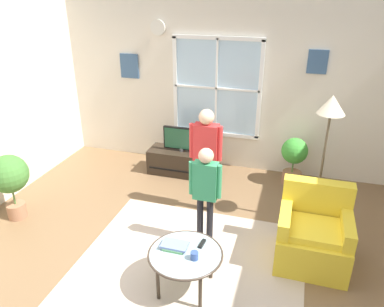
{
  "coord_description": "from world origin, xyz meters",
  "views": [
    {
      "loc": [
        1.02,
        -3.11,
        2.85
      ],
      "look_at": [
        -0.17,
        0.84,
        0.97
      ],
      "focal_mm": 34.88,
      "sensor_mm": 36.0,
      "label": 1
    }
  ],
  "objects_px": {
    "tv_stand": "(182,162)",
    "person_red_shirt": "(206,149)",
    "coffee_table": "(185,255)",
    "cup": "(194,256)",
    "armchair": "(313,235)",
    "person_green_shirt": "(205,186)",
    "television": "(181,139)",
    "remote_near_books": "(178,247)",
    "potted_plant_corner": "(9,177)",
    "floor_lamp": "(330,119)",
    "potted_plant_by_window": "(294,157)",
    "remote_near_cup": "(202,244)",
    "book_stack": "(175,246)"
  },
  "relations": [
    {
      "from": "tv_stand",
      "to": "person_red_shirt",
      "type": "bearing_deg",
      "value": -55.52
    },
    {
      "from": "television",
      "to": "book_stack",
      "type": "xyz_separation_m",
      "value": [
        0.71,
        -2.37,
        -0.14
      ]
    },
    {
      "from": "television",
      "to": "coffee_table",
      "type": "relative_size",
      "value": 0.79
    },
    {
      "from": "book_stack",
      "to": "remote_near_books",
      "type": "height_order",
      "value": "book_stack"
    },
    {
      "from": "potted_plant_corner",
      "to": "armchair",
      "type": "bearing_deg",
      "value": 3.91
    },
    {
      "from": "television",
      "to": "coffee_table",
      "type": "height_order",
      "value": "television"
    },
    {
      "from": "person_red_shirt",
      "to": "person_green_shirt",
      "type": "xyz_separation_m",
      "value": [
        0.19,
        -0.72,
        -0.12
      ]
    },
    {
      "from": "cup",
      "to": "remote_near_books",
      "type": "bearing_deg",
      "value": 152.81
    },
    {
      "from": "remote_near_books",
      "to": "potted_plant_by_window",
      "type": "distance_m",
      "value": 2.73
    },
    {
      "from": "television",
      "to": "potted_plant_by_window",
      "type": "distance_m",
      "value": 1.76
    },
    {
      "from": "television",
      "to": "tv_stand",
      "type": "bearing_deg",
      "value": 90.0
    },
    {
      "from": "remote_near_books",
      "to": "person_green_shirt",
      "type": "xyz_separation_m",
      "value": [
        0.09,
        0.71,
        0.33
      ]
    },
    {
      "from": "coffee_table",
      "to": "potted_plant_corner",
      "type": "xyz_separation_m",
      "value": [
        -2.55,
        0.57,
        0.18
      ]
    },
    {
      "from": "armchair",
      "to": "cup",
      "type": "distance_m",
      "value": 1.43
    },
    {
      "from": "cup",
      "to": "potted_plant_corner",
      "type": "distance_m",
      "value": 2.73
    },
    {
      "from": "tv_stand",
      "to": "potted_plant_corner",
      "type": "xyz_separation_m",
      "value": [
        -1.71,
        -1.85,
        0.4
      ]
    },
    {
      "from": "remote_near_cup",
      "to": "person_red_shirt",
      "type": "distance_m",
      "value": 1.42
    },
    {
      "from": "tv_stand",
      "to": "potted_plant_corner",
      "type": "distance_m",
      "value": 2.55
    },
    {
      "from": "armchair",
      "to": "book_stack",
      "type": "bearing_deg",
      "value": -149.81
    },
    {
      "from": "coffee_table",
      "to": "floor_lamp",
      "type": "bearing_deg",
      "value": 51.67
    },
    {
      "from": "person_red_shirt",
      "to": "television",
      "type": "bearing_deg",
      "value": 124.56
    },
    {
      "from": "potted_plant_corner",
      "to": "person_green_shirt",
      "type": "bearing_deg",
      "value": 4.22
    },
    {
      "from": "armchair",
      "to": "remote_near_books",
      "type": "relative_size",
      "value": 6.21
    },
    {
      "from": "person_green_shirt",
      "to": "potted_plant_by_window",
      "type": "height_order",
      "value": "person_green_shirt"
    },
    {
      "from": "potted_plant_corner",
      "to": "remote_near_cup",
      "type": "bearing_deg",
      "value": -8.46
    },
    {
      "from": "remote_near_cup",
      "to": "cup",
      "type": "bearing_deg",
      "value": -93.23
    },
    {
      "from": "tv_stand",
      "to": "remote_near_cup",
      "type": "distance_m",
      "value": 2.46
    },
    {
      "from": "coffee_table",
      "to": "potted_plant_by_window",
      "type": "xyz_separation_m",
      "value": [
        0.91,
        2.59,
        0.04
      ]
    },
    {
      "from": "potted_plant_by_window",
      "to": "floor_lamp",
      "type": "bearing_deg",
      "value": -71.18
    },
    {
      "from": "tv_stand",
      "to": "floor_lamp",
      "type": "height_order",
      "value": "floor_lamp"
    },
    {
      "from": "person_green_shirt",
      "to": "potted_plant_corner",
      "type": "height_order",
      "value": "person_green_shirt"
    },
    {
      "from": "potted_plant_by_window",
      "to": "floor_lamp",
      "type": "distance_m",
      "value": 1.44
    },
    {
      "from": "tv_stand",
      "to": "person_red_shirt",
      "type": "relative_size",
      "value": 0.74
    },
    {
      "from": "armchair",
      "to": "remote_near_books",
      "type": "height_order",
      "value": "armchair"
    },
    {
      "from": "television",
      "to": "person_green_shirt",
      "type": "distance_m",
      "value": 1.87
    },
    {
      "from": "tv_stand",
      "to": "remote_near_cup",
      "type": "relative_size",
      "value": 7.68
    },
    {
      "from": "armchair",
      "to": "remote_near_books",
      "type": "distance_m",
      "value": 1.53
    },
    {
      "from": "person_green_shirt",
      "to": "television",
      "type": "bearing_deg",
      "value": 116.66
    },
    {
      "from": "armchair",
      "to": "person_green_shirt",
      "type": "height_order",
      "value": "person_green_shirt"
    },
    {
      "from": "person_green_shirt",
      "to": "remote_near_cup",
      "type": "bearing_deg",
      "value": -77.9
    },
    {
      "from": "tv_stand",
      "to": "potted_plant_by_window",
      "type": "relative_size",
      "value": 1.43
    },
    {
      "from": "remote_near_books",
      "to": "person_red_shirt",
      "type": "xyz_separation_m",
      "value": [
        -0.1,
        1.44,
        0.45
      ]
    },
    {
      "from": "armchair",
      "to": "remote_near_cup",
      "type": "height_order",
      "value": "armchair"
    },
    {
      "from": "person_red_shirt",
      "to": "floor_lamp",
      "type": "bearing_deg",
      "value": 3.86
    },
    {
      "from": "television",
      "to": "person_green_shirt",
      "type": "xyz_separation_m",
      "value": [
        0.83,
        -1.66,
        0.17
      ]
    },
    {
      "from": "armchair",
      "to": "cup",
      "type": "xyz_separation_m",
      "value": [
        -1.11,
        -0.89,
        0.16
      ]
    },
    {
      "from": "tv_stand",
      "to": "remote_near_books",
      "type": "xyz_separation_m",
      "value": [
        0.74,
        -2.38,
        0.26
      ]
    },
    {
      "from": "coffee_table",
      "to": "person_green_shirt",
      "type": "xyz_separation_m",
      "value": [
        -0.0,
        0.76,
        0.37
      ]
    },
    {
      "from": "remote_near_books",
      "to": "potted_plant_corner",
      "type": "xyz_separation_m",
      "value": [
        -2.45,
        0.52,
        0.14
      ]
    },
    {
      "from": "coffee_table",
      "to": "cup",
      "type": "xyz_separation_m",
      "value": [
        0.11,
        -0.05,
        0.07
      ]
    }
  ]
}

